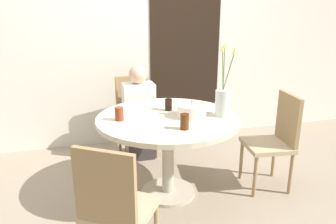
% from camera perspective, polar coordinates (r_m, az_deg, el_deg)
% --- Properties ---
extents(ground_plane, '(16.00, 16.00, 0.00)m').
position_cam_1_polar(ground_plane, '(3.12, -0.00, -13.93)').
color(ground_plane, gray).
extents(wall_back, '(8.00, 0.05, 2.60)m').
position_cam_1_polar(wall_back, '(4.04, -5.42, 12.78)').
color(wall_back, silver).
rests_on(wall_back, ground_plane).
extents(doorway_panel, '(0.90, 0.01, 2.05)m').
position_cam_1_polar(doorway_panel, '(4.19, 3.01, 9.21)').
color(doorway_panel, black).
rests_on(doorway_panel, ground_plane).
extents(dining_table, '(1.23, 1.23, 0.75)m').
position_cam_1_polar(dining_table, '(2.84, -0.00, -3.17)').
color(dining_table, beige).
rests_on(dining_table, ground_plane).
extents(chair_left_flank, '(0.44, 0.44, 0.90)m').
position_cam_1_polar(chair_left_flank, '(3.78, -5.80, 0.16)').
color(chair_left_flank, tan).
rests_on(chair_left_flank, ground_plane).
extents(chair_right_flank, '(0.56, 0.56, 0.90)m').
position_cam_1_polar(chair_right_flank, '(2.06, -9.29, -15.58)').
color(chair_right_flank, tan).
rests_on(chair_right_flank, ground_plane).
extents(chair_far_back, '(0.45, 0.45, 0.90)m').
position_cam_1_polar(chair_far_back, '(3.18, 18.29, -4.03)').
color(chair_far_back, tan).
rests_on(chair_far_back, ground_plane).
extents(birthday_cake, '(0.25, 0.25, 0.15)m').
position_cam_1_polar(birthday_cake, '(2.79, 4.13, 0.23)').
color(birthday_cake, white).
rests_on(birthday_cake, dining_table).
extents(flower_vase, '(0.13, 0.23, 0.62)m').
position_cam_1_polar(flower_vase, '(2.81, 9.54, 2.43)').
color(flower_vase, silver).
rests_on(flower_vase, dining_table).
extents(side_plate, '(0.22, 0.22, 0.01)m').
position_cam_1_polar(side_plate, '(3.01, 6.79, 0.51)').
color(side_plate, white).
rests_on(side_plate, dining_table).
extents(drink_glass_0, '(0.07, 0.07, 0.12)m').
position_cam_1_polar(drink_glass_0, '(2.49, 2.90, -1.68)').
color(drink_glass_0, '#51280F').
rests_on(drink_glass_0, dining_table).
extents(drink_glass_1, '(0.07, 0.07, 0.11)m').
position_cam_1_polar(drink_glass_1, '(2.72, -8.49, -0.30)').
color(drink_glass_1, maroon).
rests_on(drink_glass_1, dining_table).
extents(drink_glass_2, '(0.06, 0.06, 0.11)m').
position_cam_1_polar(drink_glass_2, '(2.96, 0.09, 1.28)').
color(drink_glass_2, black).
rests_on(drink_glass_2, dining_table).
extents(person_guest, '(0.34, 0.24, 1.06)m').
position_cam_1_polar(person_guest, '(3.64, -5.07, -0.64)').
color(person_guest, '#383333').
rests_on(person_guest, ground_plane).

